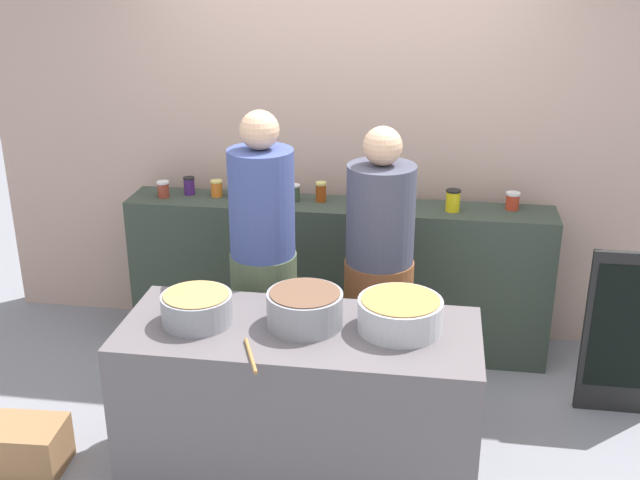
% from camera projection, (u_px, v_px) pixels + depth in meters
% --- Properties ---
extents(ground, '(12.00, 12.00, 0.00)m').
position_uv_depth(ground, '(310.00, 442.00, 4.26)').
color(ground, gray).
extents(storefront_wall, '(4.80, 0.12, 3.00)m').
position_uv_depth(storefront_wall, '(346.00, 114.00, 5.05)').
color(storefront_wall, '#C09E8F').
rests_on(storefront_wall, ground).
extents(display_shelf, '(2.70, 0.36, 1.00)m').
position_uv_depth(display_shelf, '(337.00, 277.00, 5.09)').
color(display_shelf, '#333F34').
rests_on(display_shelf, ground).
extents(prep_table, '(1.70, 0.70, 0.86)m').
position_uv_depth(prep_table, '(300.00, 406.00, 3.83)').
color(prep_table, '#5F585B').
rests_on(prep_table, ground).
extents(preserve_jar_0, '(0.08, 0.08, 0.11)m').
position_uv_depth(preserve_jar_0, '(163.00, 189.00, 5.02)').
color(preserve_jar_0, brown).
rests_on(preserve_jar_0, display_shelf).
extents(preserve_jar_1, '(0.07, 0.07, 0.12)m').
position_uv_depth(preserve_jar_1, '(189.00, 186.00, 5.08)').
color(preserve_jar_1, '#411C60').
rests_on(preserve_jar_1, display_shelf).
extents(preserve_jar_2, '(0.08, 0.08, 0.11)m').
position_uv_depth(preserve_jar_2, '(217.00, 188.00, 5.04)').
color(preserve_jar_2, orange).
rests_on(preserve_jar_2, display_shelf).
extents(preserve_jar_3, '(0.09, 0.09, 0.11)m').
position_uv_depth(preserve_jar_3, '(234.00, 189.00, 5.02)').
color(preserve_jar_3, olive).
rests_on(preserve_jar_3, display_shelf).
extents(preserve_jar_4, '(0.07, 0.07, 0.12)m').
position_uv_depth(preserve_jar_4, '(254.00, 188.00, 5.03)').
color(preserve_jar_4, olive).
rests_on(preserve_jar_4, display_shelf).
extents(preserve_jar_5, '(0.08, 0.08, 0.11)m').
position_uv_depth(preserve_jar_5, '(294.00, 193.00, 4.96)').
color(preserve_jar_5, '#374730').
rests_on(preserve_jar_5, display_shelf).
extents(preserve_jar_6, '(0.07, 0.07, 0.13)m').
position_uv_depth(preserve_jar_6, '(321.00, 192.00, 4.94)').
color(preserve_jar_6, '#943B11').
rests_on(preserve_jar_6, display_shelf).
extents(preserve_jar_7, '(0.09, 0.09, 0.11)m').
position_uv_depth(preserve_jar_7, '(370.00, 200.00, 4.82)').
color(preserve_jar_7, '#993711').
rests_on(preserve_jar_7, display_shelf).
extents(preserve_jar_8, '(0.09, 0.09, 0.13)m').
position_uv_depth(preserve_jar_8, '(393.00, 198.00, 4.83)').
color(preserve_jar_8, olive).
rests_on(preserve_jar_8, display_shelf).
extents(preserve_jar_9, '(0.09, 0.09, 0.13)m').
position_uv_depth(preserve_jar_9, '(453.00, 200.00, 4.77)').
color(preserve_jar_9, yellow).
rests_on(preserve_jar_9, display_shelf).
extents(preserve_jar_10, '(0.09, 0.09, 0.11)m').
position_uv_depth(preserve_jar_10, '(513.00, 201.00, 4.80)').
color(preserve_jar_10, '#B83520').
rests_on(preserve_jar_10, display_shelf).
extents(cooking_pot_left, '(0.34, 0.34, 0.15)m').
position_uv_depth(cooking_pot_left, '(197.00, 308.00, 3.70)').
color(cooking_pot_left, gray).
rests_on(cooking_pot_left, prep_table).
extents(cooking_pot_center, '(0.36, 0.36, 0.17)m').
position_uv_depth(cooking_pot_center, '(305.00, 309.00, 3.67)').
color(cooking_pot_center, gray).
rests_on(cooking_pot_center, prep_table).
extents(cooking_pot_right, '(0.40, 0.40, 0.16)m').
position_uv_depth(cooking_pot_right, '(400.00, 314.00, 3.64)').
color(cooking_pot_right, '#B7B7BC').
rests_on(cooking_pot_right, prep_table).
extents(wooden_spoon, '(0.13, 0.28, 0.02)m').
position_uv_depth(wooden_spoon, '(251.00, 356.00, 3.42)').
color(wooden_spoon, '#9E703D').
rests_on(wooden_spoon, prep_table).
extents(cook_with_tongs, '(0.37, 0.37, 1.75)m').
position_uv_depth(cook_with_tongs, '(264.00, 281.00, 4.33)').
color(cook_with_tongs, '#4D5B40').
rests_on(cook_with_tongs, ground).
extents(cook_in_cap, '(0.39, 0.39, 1.66)m').
position_uv_depth(cook_in_cap, '(378.00, 286.00, 4.38)').
color(cook_in_cap, brown).
rests_on(cook_in_cap, ground).
extents(bread_crate, '(0.40, 0.31, 0.26)m').
position_uv_depth(bread_crate, '(27.00, 447.00, 4.02)').
color(bread_crate, '#9C6F47').
rests_on(bread_crate, ground).
extents(chalkboard_sign, '(0.46, 0.05, 0.99)m').
position_uv_depth(chalkboard_sign, '(626.00, 334.00, 4.37)').
color(chalkboard_sign, black).
rests_on(chalkboard_sign, ground).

